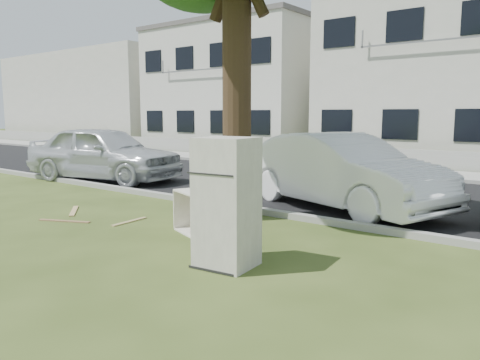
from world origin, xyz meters
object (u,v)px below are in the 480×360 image
Objects in this scene: cabinet at (200,212)px; car_left at (104,153)px; fridge at (227,203)px; car_center at (341,171)px.

cabinet is 0.19× the size of car_left.
fridge is 4.51m from car_center.
fridge is 0.35× the size of car_left.
car_center is 0.99× the size of car_left.
car_left is (-8.12, 3.97, -0.02)m from fridge.
fridge is 1.86× the size of cabinet.
fridge is 0.35× the size of car_center.
fridge reaches higher than car_left.
fridge is 1.87m from cabinet.
car_center is 7.59m from car_left.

